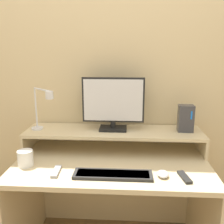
{
  "coord_description": "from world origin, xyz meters",
  "views": [
    {
      "loc": [
        0.1,
        -1.23,
        1.44
      ],
      "look_at": [
        -0.0,
        0.39,
        1.03
      ],
      "focal_mm": 42.0,
      "sensor_mm": 36.0,
      "label": 1
    }
  ],
  "objects_px": {
    "mouse": "(163,174)",
    "remote_control": "(56,171)",
    "remote_secondary": "(184,177)",
    "desk_lamp": "(43,107)",
    "keyboard": "(113,174)",
    "monitor": "(113,103)",
    "router_dock": "(186,118)",
    "mug": "(25,158)"
  },
  "relations": [
    {
      "from": "mouse",
      "to": "remote_control",
      "type": "relative_size",
      "value": 0.59
    },
    {
      "from": "mouse",
      "to": "remote_secondary",
      "type": "distance_m",
      "value": 0.12
    },
    {
      "from": "desk_lamp",
      "to": "keyboard",
      "type": "bearing_deg",
      "value": -33.83
    },
    {
      "from": "monitor",
      "to": "remote_secondary",
      "type": "height_order",
      "value": "monitor"
    },
    {
      "from": "router_dock",
      "to": "desk_lamp",
      "type": "bearing_deg",
      "value": -175.61
    },
    {
      "from": "remote_control",
      "to": "remote_secondary",
      "type": "height_order",
      "value": "same"
    },
    {
      "from": "mouse",
      "to": "remote_secondary",
      "type": "relative_size",
      "value": 0.6
    },
    {
      "from": "remote_control",
      "to": "mug",
      "type": "height_order",
      "value": "mug"
    },
    {
      "from": "mouse",
      "to": "desk_lamp",
      "type": "bearing_deg",
      "value": 157.67
    },
    {
      "from": "mouse",
      "to": "remote_secondary",
      "type": "bearing_deg",
      "value": -6.21
    },
    {
      "from": "remote_control",
      "to": "monitor",
      "type": "bearing_deg",
      "value": 51.68
    },
    {
      "from": "keyboard",
      "to": "mug",
      "type": "distance_m",
      "value": 0.56
    },
    {
      "from": "remote_secondary",
      "to": "mug",
      "type": "xyz_separation_m",
      "value": [
        -0.96,
        0.11,
        0.04
      ]
    },
    {
      "from": "keyboard",
      "to": "remote_control",
      "type": "relative_size",
      "value": 3.17
    },
    {
      "from": "remote_control",
      "to": "mouse",
      "type": "bearing_deg",
      "value": -0.82
    },
    {
      "from": "remote_secondary",
      "to": "remote_control",
      "type": "bearing_deg",
      "value": 178.3
    },
    {
      "from": "remote_control",
      "to": "keyboard",
      "type": "bearing_deg",
      "value": -3.52
    },
    {
      "from": "desk_lamp",
      "to": "mouse",
      "type": "height_order",
      "value": "desk_lamp"
    },
    {
      "from": "remote_control",
      "to": "remote_secondary",
      "type": "xyz_separation_m",
      "value": [
        0.74,
        -0.02,
        -0.0
      ]
    },
    {
      "from": "router_dock",
      "to": "remote_control",
      "type": "relative_size",
      "value": 1.31
    },
    {
      "from": "monitor",
      "to": "remote_secondary",
      "type": "bearing_deg",
      "value": -44.3
    },
    {
      "from": "desk_lamp",
      "to": "remote_control",
      "type": "bearing_deg",
      "value": -62.75
    },
    {
      "from": "monitor",
      "to": "remote_control",
      "type": "height_order",
      "value": "monitor"
    },
    {
      "from": "desk_lamp",
      "to": "mouse",
      "type": "bearing_deg",
      "value": -22.33
    },
    {
      "from": "router_dock",
      "to": "mouse",
      "type": "distance_m",
      "value": 0.5
    },
    {
      "from": "desk_lamp",
      "to": "remote_secondary",
      "type": "xyz_separation_m",
      "value": [
        0.91,
        -0.34,
        -0.32
      ]
    },
    {
      "from": "router_dock",
      "to": "mouse",
      "type": "relative_size",
      "value": 2.22
    },
    {
      "from": "mouse",
      "to": "mug",
      "type": "distance_m",
      "value": 0.84
    },
    {
      "from": "remote_secondary",
      "to": "desk_lamp",
      "type": "bearing_deg",
      "value": 159.67
    },
    {
      "from": "remote_control",
      "to": "mug",
      "type": "relative_size",
      "value": 1.44
    },
    {
      "from": "desk_lamp",
      "to": "router_dock",
      "type": "relative_size",
      "value": 1.62
    },
    {
      "from": "monitor",
      "to": "remote_control",
      "type": "distance_m",
      "value": 0.61
    },
    {
      "from": "monitor",
      "to": "desk_lamp",
      "type": "relative_size",
      "value": 1.43
    },
    {
      "from": "monitor",
      "to": "mouse",
      "type": "bearing_deg",
      "value": -52.71
    },
    {
      "from": "desk_lamp",
      "to": "remote_control",
      "type": "relative_size",
      "value": 2.12
    },
    {
      "from": "mouse",
      "to": "mug",
      "type": "height_order",
      "value": "mug"
    },
    {
      "from": "keyboard",
      "to": "mug",
      "type": "relative_size",
      "value": 4.56
    },
    {
      "from": "desk_lamp",
      "to": "remote_control",
      "type": "height_order",
      "value": "desk_lamp"
    },
    {
      "from": "router_dock",
      "to": "remote_secondary",
      "type": "distance_m",
      "value": 0.48
    },
    {
      "from": "desk_lamp",
      "to": "router_dock",
      "type": "xyz_separation_m",
      "value": [
        0.98,
        0.08,
        -0.09
      ]
    },
    {
      "from": "monitor",
      "to": "mug",
      "type": "height_order",
      "value": "monitor"
    },
    {
      "from": "monitor",
      "to": "remote_control",
      "type": "bearing_deg",
      "value": -128.32
    }
  ]
}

